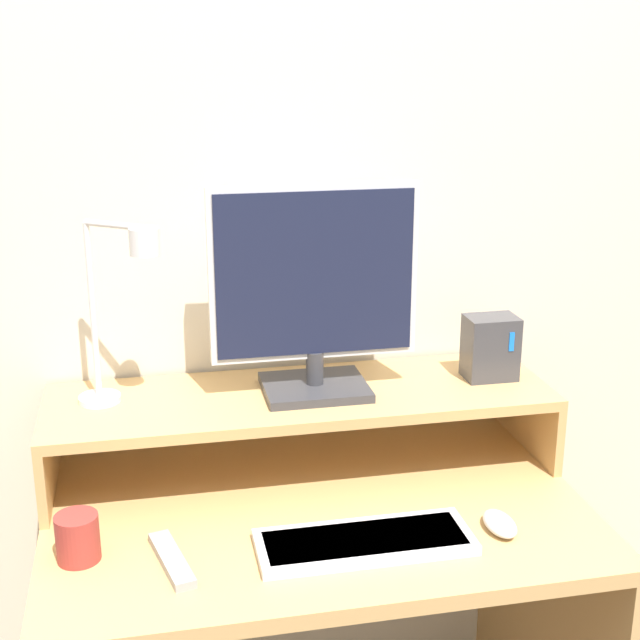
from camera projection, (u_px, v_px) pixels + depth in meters
wall_back at (283, 194)px, 1.89m from camera, size 6.00×0.05×2.50m
desk at (318, 602)px, 1.77m from camera, size 1.03×0.66×0.71m
monitor_shelf at (301, 404)px, 1.83m from camera, size 1.03×0.31×0.17m
monitor at (314, 290)px, 1.76m from camera, size 0.42×0.18×0.43m
desk_lamp at (121, 297)px, 1.68m from camera, size 0.17×0.15×0.37m
router_dock at (490, 347)px, 1.88m from camera, size 0.11×0.08×0.14m
keyboard at (365, 542)px, 1.57m from camera, size 0.38×0.14×0.02m
mouse at (500, 524)px, 1.62m from camera, size 0.05×0.10×0.03m
remote_control at (172, 560)px, 1.52m from camera, size 0.08×0.18×0.02m
mug at (78, 538)px, 1.52m from camera, size 0.07×0.07×0.08m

